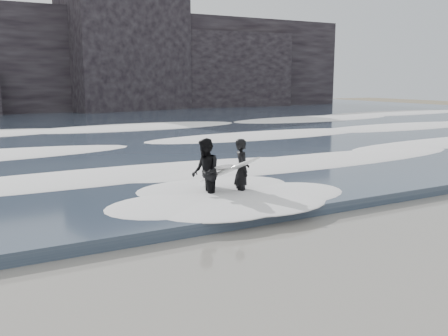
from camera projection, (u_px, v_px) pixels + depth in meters
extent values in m
plane|color=brown|center=(389.00, 259.00, 9.66)|extent=(120.00, 120.00, 0.00)
cube|color=#313E4F|center=(67.00, 126.00, 34.56)|extent=(90.00, 52.00, 0.30)
cube|color=black|center=(26.00, 62.00, 48.31)|extent=(70.00, 9.00, 10.00)
ellipsoid|color=white|center=(190.00, 167.00, 17.32)|extent=(60.00, 3.20, 0.20)
ellipsoid|color=white|center=(126.00, 144.00, 23.34)|extent=(60.00, 4.00, 0.24)
ellipsoid|color=white|center=(80.00, 127.00, 31.07)|extent=(60.00, 4.80, 0.30)
imported|color=black|center=(242.00, 170.00, 14.03)|extent=(0.60, 0.75, 1.79)
ellipsoid|color=white|center=(229.00, 170.00, 13.87)|extent=(1.38, 2.24, 1.05)
imported|color=black|center=(205.00, 172.00, 13.55)|extent=(0.91, 1.05, 1.85)
ellipsoid|color=white|center=(219.00, 168.00, 13.74)|extent=(0.80, 1.90, 0.60)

